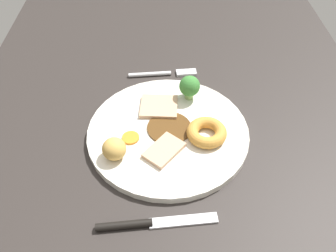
# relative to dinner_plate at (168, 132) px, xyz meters

# --- Properties ---
(dining_table) EXTENTS (1.20, 0.84, 0.04)m
(dining_table) POSITION_rel_dinner_plate_xyz_m (0.01, 0.01, -0.02)
(dining_table) COLOR #2B2623
(dining_table) RESTS_ON ground
(dinner_plate) EXTENTS (0.30, 0.30, 0.01)m
(dinner_plate) POSITION_rel_dinner_plate_xyz_m (0.00, 0.00, 0.00)
(dinner_plate) COLOR silver
(dinner_plate) RESTS_ON dining_table
(gravy_pool) EXTENTS (0.08, 0.08, 0.00)m
(gravy_pool) POSITION_rel_dinner_plate_xyz_m (-0.00, 0.00, 0.01)
(gravy_pool) COLOR #563819
(gravy_pool) RESTS_ON dinner_plate
(meat_slice_main) EXTENTS (0.07, 0.08, 0.01)m
(meat_slice_main) POSITION_rel_dinner_plate_xyz_m (-0.06, -0.02, 0.01)
(meat_slice_main) COLOR tan
(meat_slice_main) RESTS_ON dinner_plate
(meat_slice_under) EXTENTS (0.08, 0.08, 0.01)m
(meat_slice_under) POSITION_rel_dinner_plate_xyz_m (0.05, -0.01, 0.01)
(meat_slice_under) COLOR tan
(meat_slice_under) RESTS_ON dinner_plate
(yorkshire_pudding) EXTENTS (0.07, 0.07, 0.02)m
(yorkshire_pudding) POSITION_rel_dinner_plate_xyz_m (0.02, 0.07, 0.02)
(yorkshire_pudding) COLOR #C68938
(yorkshire_pudding) RESTS_ON dinner_plate
(roast_potato_left) EXTENTS (0.05, 0.05, 0.04)m
(roast_potato_left) POSITION_rel_dinner_plate_xyz_m (0.06, -0.09, 0.03)
(roast_potato_left) COLOR tan
(roast_potato_left) RESTS_ON dinner_plate
(carrot_coin_front) EXTENTS (0.03, 0.03, 0.00)m
(carrot_coin_front) POSITION_rel_dinner_plate_xyz_m (0.02, -0.07, 0.01)
(carrot_coin_front) COLOR orange
(carrot_coin_front) RESTS_ON dinner_plate
(broccoli_floret) EXTENTS (0.04, 0.04, 0.05)m
(broccoli_floret) POSITION_rel_dinner_plate_xyz_m (-0.09, 0.04, 0.04)
(broccoli_floret) COLOR #8CB766
(broccoli_floret) RESTS_ON dinner_plate
(fork) EXTENTS (0.03, 0.15, 0.01)m
(fork) POSITION_rel_dinner_plate_xyz_m (-0.19, -0.00, -0.00)
(fork) COLOR silver
(fork) RESTS_ON dining_table
(knife) EXTENTS (0.03, 0.19, 0.01)m
(knife) POSITION_rel_dinner_plate_xyz_m (0.19, -0.04, -0.00)
(knife) COLOR black
(knife) RESTS_ON dining_table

